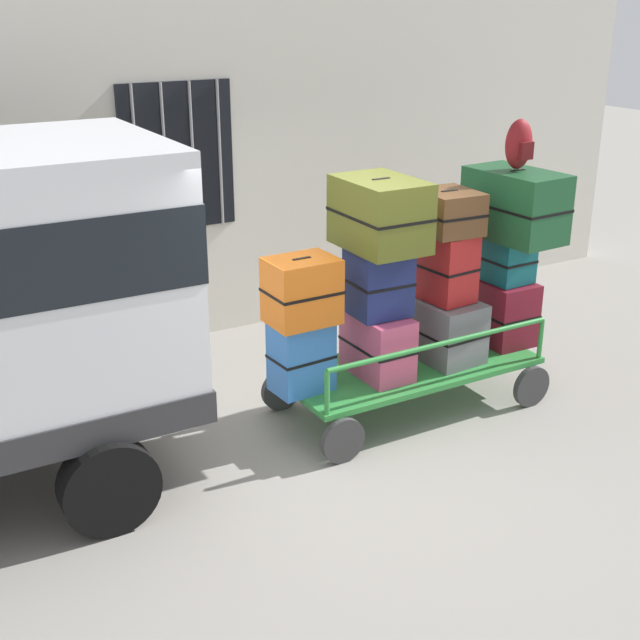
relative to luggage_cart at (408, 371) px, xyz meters
The scene contains 16 objects.
ground_plane 1.04m from the luggage_cart, behind, with size 40.00×40.00×0.00m, color gray.
building_wall 3.62m from the luggage_cart, 109.38° to the left, with size 12.00×0.38×5.00m.
luggage_cart is the anchor object (origin of this frame).
cart_railing 0.40m from the luggage_cart, ahead, with size 2.30×1.00×0.39m.
suitcase_left_bottom 1.15m from the luggage_cart, behind, with size 0.51×0.39×0.62m.
suitcase_left_middle 1.45m from the luggage_cart, behind, with size 0.56×0.44×0.55m.
suitcase_midleft_bottom 0.51m from the luggage_cart, behind, with size 0.40×0.67×0.56m.
suitcase_midleft_middle 1.00m from the luggage_cart, behind, with size 0.49×0.47×0.58m.
suitcase_midleft_top 1.55m from the luggage_cart, behind, with size 0.57×0.81×0.58m.
suitcase_center_bottom 0.50m from the luggage_cart, ahead, with size 0.54×0.78×0.56m.
suitcase_center_middle 1.01m from the luggage_cart, ahead, with size 0.43×0.57×0.62m.
suitcase_center_top 1.48m from the luggage_cart, ahead, with size 0.50×0.57×0.37m.
suitcase_midright_bottom 1.15m from the luggage_cart, ahead, with size 0.47×0.57×0.61m.
suitcase_midright_middle 1.41m from the luggage_cart, ahead, with size 0.40×0.48×0.42m.
suitcase_midright_top 1.79m from the luggage_cart, ahead, with size 0.58×0.94×0.63m.
backpack 2.24m from the luggage_cart, ahead, with size 0.27×0.22×0.44m.
Camera 1 is at (-3.18, -5.52, 3.56)m, focal length 47.38 mm.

